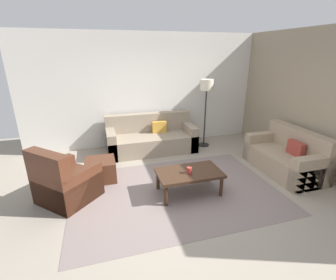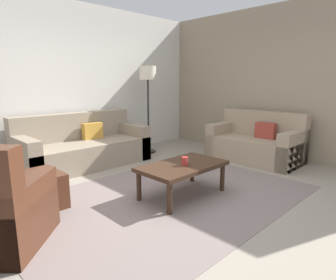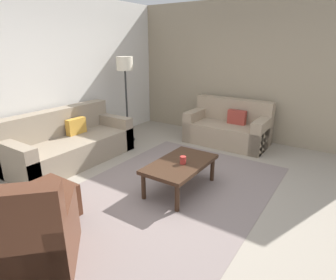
{
  "view_description": "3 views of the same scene",
  "coord_description": "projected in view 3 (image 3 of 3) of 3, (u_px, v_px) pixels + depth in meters",
  "views": [
    {
      "loc": [
        -1.16,
        -3.53,
        2.33
      ],
      "look_at": [
        -0.03,
        0.38,
        0.85
      ],
      "focal_mm": 25.86,
      "sensor_mm": 36.0,
      "label": 1
    },
    {
      "loc": [
        -2.33,
        -2.4,
        1.41
      ],
      "look_at": [
        0.11,
        0.07,
        0.71
      ],
      "focal_mm": 30.8,
      "sensor_mm": 36.0,
      "label": 2
    },
    {
      "loc": [
        -2.78,
        -1.9,
        1.94
      ],
      "look_at": [
        0.2,
        0.11,
        0.7
      ],
      "focal_mm": 29.81,
      "sensor_mm": 36.0,
      "label": 3
    }
  ],
  "objects": [
    {
      "name": "cup",
      "position": [
        183.0,
        160.0,
        3.75
      ],
      "size": [
        0.08,
        0.08,
        0.11
      ],
      "primitive_type": "cylinder",
      "color": "#B2332D",
      "rests_on": "coffee_table"
    },
    {
      "name": "couch_loveseat",
      "position": [
        229.0,
        128.0,
        5.72
      ],
      "size": [
        0.86,
        1.6,
        0.88
      ],
      "color": "gray",
      "rests_on": "ground_plane"
    },
    {
      "name": "armchair_leather",
      "position": [
        25.0,
        243.0,
        2.42
      ],
      "size": [
        1.13,
        1.13,
        0.95
      ],
      "color": "#4C2819",
      "rests_on": "ground_plane"
    },
    {
      "name": "ottoman",
      "position": [
        46.0,
        203.0,
        3.22
      ],
      "size": [
        0.56,
        0.56,
        0.4
      ],
      "primitive_type": "cube",
      "color": "#4C2819",
      "rests_on": "ground_plane"
    },
    {
      "name": "stone_feature_panel",
      "position": [
        249.0,
        72.0,
        5.71
      ],
      "size": [
        0.12,
        5.2,
        2.8
      ],
      "primitive_type": "cube",
      "color": "gray",
      "rests_on": "ground_plane"
    },
    {
      "name": "ground_plane",
      "position": [
        166.0,
        194.0,
        3.82
      ],
      "size": [
        8.0,
        8.0,
        0.0
      ],
      "primitive_type": "plane",
      "color": "gray"
    },
    {
      "name": "rear_partition",
      "position": [
        40.0,
        78.0,
        4.74
      ],
      "size": [
        6.0,
        0.12,
        2.8
      ],
      "primitive_type": "cube",
      "color": "silver",
      "rests_on": "ground_plane"
    },
    {
      "name": "area_rug",
      "position": [
        166.0,
        193.0,
        3.82
      ],
      "size": [
        3.56,
        2.44,
        0.01
      ],
      "primitive_type": "cube",
      "color": "slate",
      "rests_on": "ground_plane"
    },
    {
      "name": "coffee_table",
      "position": [
        180.0,
        166.0,
        3.83
      ],
      "size": [
        1.1,
        0.64,
        0.41
      ],
      "color": "#382316",
      "rests_on": "ground_plane"
    },
    {
      "name": "couch_main",
      "position": [
        68.0,
        144.0,
        4.83
      ],
      "size": [
        2.14,
        0.94,
        0.88
      ],
      "color": "gray",
      "rests_on": "ground_plane"
    },
    {
      "name": "lamp_standing",
      "position": [
        125.0,
        72.0,
        5.5
      ],
      "size": [
        0.32,
        0.32,
        1.71
      ],
      "color": "black",
      "rests_on": "ground_plane"
    }
  ]
}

